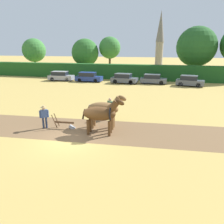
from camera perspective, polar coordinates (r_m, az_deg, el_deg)
ground_plane at (r=14.11m, az=-10.84°, el=-7.01°), size 240.00×240.00×0.00m
plowed_furrow_strip at (r=16.77m, az=-17.93°, el=-3.68°), size 30.13×6.88×0.01m
hedgerow at (r=39.63m, az=6.28°, el=10.30°), size 70.21×1.89×2.64m
tree_far_left at (r=52.70m, az=-19.70°, el=14.92°), size 5.07×5.07×7.46m
tree_left at (r=47.39m, az=-7.03°, el=15.15°), size 5.60×5.60×7.31m
tree_center_left at (r=47.41m, az=-0.59°, el=16.41°), size 4.47×4.47×7.72m
tree_center at (r=43.44m, az=21.21°, el=15.62°), size 7.05×7.05×9.20m
church_spire at (r=67.69m, az=12.43°, el=18.37°), size 2.39×2.39×15.54m
draft_horse_lead_left at (r=14.23m, az=-2.91°, el=-0.42°), size 2.90×1.14×2.50m
draft_horse_lead_right at (r=15.35m, az=-1.94°, el=0.88°), size 2.90×1.14×2.50m
plow at (r=15.89m, az=-11.94°, el=-3.11°), size 1.68×0.49×1.13m
farmer_at_plow at (r=16.14m, az=-17.30°, el=-0.83°), size 0.54×0.44×1.65m
farmer_beside_team at (r=17.36m, az=-0.53°, el=1.37°), size 0.53×0.51×1.74m
parked_car_far_left at (r=39.28m, az=-13.23°, el=9.11°), size 4.42×2.01×1.60m
parked_car_left at (r=37.36m, az=-6.15°, el=9.05°), size 4.48×1.80×1.57m
parked_car_center_left at (r=35.43m, az=3.16°, el=8.71°), size 4.31×2.23×1.56m
parked_car_center at (r=35.57m, az=10.68°, el=8.44°), size 4.11×1.83×1.50m
parked_car_center_right at (r=34.71m, az=19.65°, el=7.63°), size 4.17×2.36×1.58m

